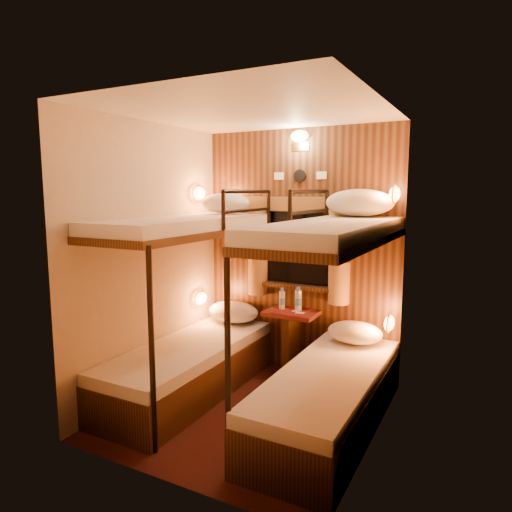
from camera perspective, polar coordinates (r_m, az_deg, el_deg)
The scene contains 22 objects.
floor at distance 3.98m, azimuth -0.79°, elevation -18.82°, with size 2.10×2.10×0.00m, color black.
ceiling at distance 3.60m, azimuth -0.87°, elevation 17.67°, with size 2.10×2.10×0.00m, color silver.
wall_back at distance 4.54m, azimuth 5.53°, elevation 0.44°, with size 2.40×2.40×0.00m, color #C6B293.
wall_front at distance 2.74m, azimuth -11.43°, elevation -4.72°, with size 2.40×2.40×0.00m, color #C6B293.
wall_left at distance 4.17m, azimuth -12.99°, elevation -0.42°, with size 2.40×2.40×0.00m, color #C6B293.
wall_right at distance 3.25m, azimuth 14.88°, elevation -2.83°, with size 2.40×2.40×0.00m, color #C6B293.
back_panel at distance 4.52m, azimuth 5.46°, elevation 0.41°, with size 2.00×0.03×2.40m, color black.
bunk_left at distance 4.15m, azimuth -8.34°, elevation -9.44°, with size 0.72×1.90×1.82m.
bunk_right at distance 3.57m, azimuth 9.12°, elevation -12.34°, with size 0.72×1.90×1.82m.
window at distance 4.50m, azimuth 5.31°, elevation 0.13°, with size 1.00×0.12×0.79m.
curtains at distance 4.46m, azimuth 5.16°, elevation 1.13°, with size 1.10×0.22×1.00m.
back_fixtures at distance 4.47m, azimuth 5.47°, elevation 13.76°, with size 0.54×0.09×0.48m.
reading_lamps at distance 4.21m, azimuth 3.73°, elevation 0.42°, with size 2.00×0.20×1.25m.
table at distance 4.53m, azimuth 4.42°, elevation -9.76°, with size 0.50×0.34×0.66m.
bottle_left at distance 4.51m, azimuth 3.29°, elevation -5.51°, with size 0.06×0.06×0.21m.
bottle_right at distance 4.46m, azimuth 5.30°, elevation -5.55°, with size 0.07×0.07×0.24m.
sachet_a at distance 4.39m, azimuth 5.51°, elevation -7.10°, with size 0.08×0.06×0.01m, color silver.
sachet_b at distance 4.45m, azimuth 4.93°, elevation -6.89°, with size 0.07×0.05×0.01m, color silver.
pillow_lower_left at distance 4.76m, azimuth -2.85°, elevation -6.97°, with size 0.55×0.39×0.21m, color silver.
pillow_lower_right at distance 4.21m, azimuth 12.26°, elevation -9.33°, with size 0.49×0.35×0.19m, color silver.
pillow_upper_left at distance 4.49m, azimuth -3.82°, elevation 6.60°, with size 0.50×0.36×0.20m, color silver.
pillow_upper_right at distance 4.05m, azimuth 12.85°, elevation 6.53°, with size 0.59×0.42×0.23m, color silver.
Camera 1 is at (1.70, -3.12, 1.80)m, focal length 32.00 mm.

